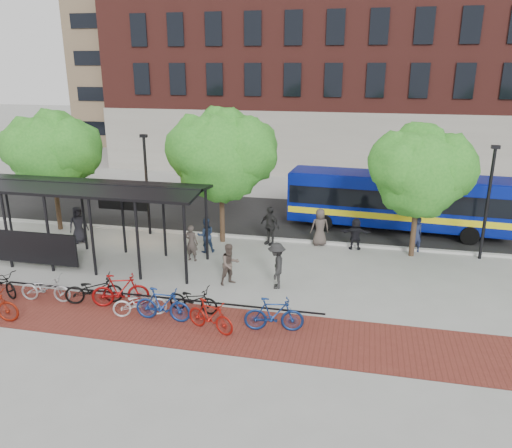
% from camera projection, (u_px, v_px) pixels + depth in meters
% --- Properties ---
extents(ground, '(160.00, 160.00, 0.00)m').
position_uv_depth(ground, '(269.00, 272.00, 21.07)').
color(ground, '#9E9E99').
rests_on(ground, ground).
extents(asphalt_street, '(160.00, 8.00, 0.01)m').
position_uv_depth(asphalt_street, '(296.00, 218.00, 28.51)').
color(asphalt_street, black).
rests_on(asphalt_street, ground).
extents(curb, '(160.00, 0.25, 0.12)m').
position_uv_depth(curb, '(285.00, 240.00, 24.77)').
color(curb, '#B7B7B2').
rests_on(curb, ground).
extents(brick_strip, '(24.00, 3.00, 0.01)m').
position_uv_depth(brick_strip, '(183.00, 324.00, 16.83)').
color(brick_strip, maroon).
rests_on(brick_strip, ground).
extents(bike_rack_rail, '(12.00, 0.05, 0.95)m').
position_uv_depth(bike_rack_rail, '(158.00, 308.00, 17.94)').
color(bike_rack_rail, black).
rests_on(bike_rack_rail, ground).
extents(building_brick, '(55.00, 14.00, 20.00)m').
position_uv_depth(building_brick, '(454.00, 43.00, 40.14)').
color(building_brick, '#5C2520').
rests_on(building_brick, ground).
extents(building_tower, '(22.00, 22.00, 30.00)m').
position_uv_depth(building_tower, '(200.00, 4.00, 56.99)').
color(building_tower, '#7A664C').
rests_on(building_tower, ground).
extents(bus_shelter, '(10.60, 3.07, 3.60)m').
position_uv_depth(bus_shelter, '(82.00, 196.00, 21.39)').
color(bus_shelter, black).
rests_on(bus_shelter, ground).
extents(tree_a, '(4.90, 4.00, 6.18)m').
position_uv_depth(tree_a, '(53.00, 150.00, 25.35)').
color(tree_a, '#382619').
rests_on(tree_a, ground).
extents(tree_b, '(5.15, 4.20, 6.47)m').
position_uv_depth(tree_b, '(223.00, 152.00, 23.42)').
color(tree_b, '#382619').
rests_on(tree_b, ground).
extents(tree_c, '(4.66, 3.80, 5.92)m').
position_uv_depth(tree_c, '(422.00, 168.00, 21.70)').
color(tree_c, '#382619').
rests_on(tree_c, ground).
extents(lamp_post_left, '(0.35, 0.20, 5.12)m').
position_uv_depth(lamp_post_left, '(147.00, 182.00, 25.02)').
color(lamp_post_left, black).
rests_on(lamp_post_left, ground).
extents(lamp_post_right, '(0.35, 0.20, 5.12)m').
position_uv_depth(lamp_post_right, '(488.00, 200.00, 21.73)').
color(lamp_post_right, black).
rests_on(lamp_post_right, ground).
extents(bus, '(11.27, 3.28, 3.00)m').
position_uv_depth(bus, '(397.00, 199.00, 25.88)').
color(bus, navy).
rests_on(bus, ground).
extents(bike_0, '(2.05, 1.40, 1.02)m').
position_uv_depth(bike_0, '(2.00, 282.00, 18.87)').
color(bike_0, black).
rests_on(bike_0, ground).
extents(bike_2, '(1.99, 0.83, 1.02)m').
position_uv_depth(bike_2, '(46.00, 288.00, 18.35)').
color(bike_2, '#A9AAAC').
rests_on(bike_2, ground).
extents(bike_4, '(2.20, 1.35, 1.09)m').
position_uv_depth(bike_4, '(94.00, 289.00, 18.18)').
color(bike_4, black).
rests_on(bike_4, ground).
extents(bike_5, '(2.13, 1.22, 1.23)m').
position_uv_depth(bike_5, '(120.00, 290.00, 17.94)').
color(bike_5, maroon).
rests_on(bike_5, ground).
extents(bike_6, '(1.97, 1.28, 0.98)m').
position_uv_depth(bike_6, '(140.00, 303.00, 17.28)').
color(bike_6, '#BDBDC0').
rests_on(bike_6, ground).
extents(bike_7, '(1.99, 0.57, 1.19)m').
position_uv_depth(bike_7, '(163.00, 305.00, 16.92)').
color(bike_7, navy).
rests_on(bike_7, ground).
extents(bike_8, '(1.90, 0.82, 0.97)m').
position_uv_depth(bike_8, '(193.00, 299.00, 17.55)').
color(bike_8, black).
rests_on(bike_8, ground).
extents(bike_9, '(1.87, 1.09, 1.08)m').
position_uv_depth(bike_9, '(210.00, 316.00, 16.26)').
color(bike_9, '#9D150E').
rests_on(bike_9, ground).
extents(bike_11, '(2.03, 0.86, 1.18)m').
position_uv_depth(bike_11, '(274.00, 314.00, 16.26)').
color(bike_11, navy).
rests_on(bike_11, ground).
extents(pedestrian_0, '(1.04, 1.03, 1.82)m').
position_uv_depth(pedestrian_0, '(78.00, 225.00, 24.36)').
color(pedestrian_0, black).
rests_on(pedestrian_0, ground).
extents(pedestrian_1, '(0.66, 0.49, 1.67)m').
position_uv_depth(pedestrian_1, '(192.00, 243.00, 22.09)').
color(pedestrian_1, '#3A322E').
rests_on(pedestrian_1, ground).
extents(pedestrian_2, '(1.00, 0.92, 1.65)m').
position_uv_depth(pedestrian_2, '(206.00, 235.00, 23.11)').
color(pedestrian_2, navy).
rests_on(pedestrian_2, ground).
extents(pedestrian_4, '(1.19, 0.97, 1.90)m').
position_uv_depth(pedestrian_4, '(270.00, 226.00, 24.09)').
color(pedestrian_4, black).
rests_on(pedestrian_4, ground).
extents(pedestrian_5, '(1.44, 0.52, 1.53)m').
position_uv_depth(pedestrian_5, '(356.00, 234.00, 23.48)').
color(pedestrian_5, black).
rests_on(pedestrian_5, ground).
extents(pedestrian_6, '(1.02, 0.81, 1.82)m').
position_uv_depth(pedestrian_6, '(320.00, 227.00, 23.97)').
color(pedestrian_6, '#473D38').
rests_on(pedestrian_6, ground).
extents(pedestrian_7, '(0.75, 0.67, 1.72)m').
position_uv_depth(pedestrian_7, '(416.00, 235.00, 23.07)').
color(pedestrian_7, '#1F2748').
rests_on(pedestrian_7, ground).
extents(pedestrian_8, '(1.03, 1.03, 1.69)m').
position_uv_depth(pedestrian_8, '(230.00, 264.00, 19.68)').
color(pedestrian_8, brown).
rests_on(pedestrian_8, ground).
extents(pedestrian_9, '(0.85, 1.28, 1.85)m').
position_uv_depth(pedestrian_9, '(277.00, 266.00, 19.36)').
color(pedestrian_9, black).
rests_on(pedestrian_9, ground).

